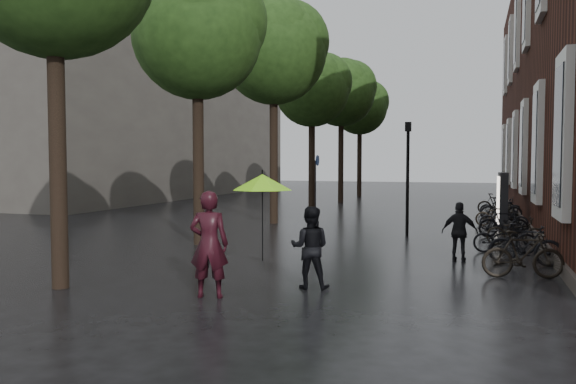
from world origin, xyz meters
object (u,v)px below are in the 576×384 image
at_px(person_black, 310,247).
at_px(parked_bicycles, 505,221).
at_px(pedestrian_walking, 460,232).
at_px(ad_lightbox, 502,201).
at_px(person_burgundy, 209,244).
at_px(lamp_post, 408,167).

bearing_deg(person_black, parked_bicycles, -119.95).
bearing_deg(pedestrian_walking, ad_lightbox, -96.25).
height_order(person_black, parked_bicycles, person_black).
relative_size(person_burgundy, pedestrian_walking, 1.32).
relative_size(person_black, lamp_post, 0.42).
height_order(person_burgundy, lamp_post, lamp_post).
xyz_separation_m(person_black, lamp_post, (0.92, 8.46, 1.48)).
relative_size(person_burgundy, lamp_post, 0.52).
relative_size(pedestrian_walking, lamp_post, 0.39).
relative_size(parked_bicycles, ad_lightbox, 7.57).
height_order(person_burgundy, pedestrian_walking, person_burgundy).
bearing_deg(parked_bicycles, pedestrian_walking, -102.79).
bearing_deg(person_black, lamp_post, -103.89).
relative_size(pedestrian_walking, ad_lightbox, 0.71).
height_order(parked_bicycles, lamp_post, lamp_post).
bearing_deg(parked_bicycles, person_burgundy, -116.53).
relative_size(person_burgundy, parked_bicycles, 0.12).
xyz_separation_m(parked_bicycles, ad_lightbox, (-0.03, 1.42, 0.57)).
relative_size(person_black, ad_lightbox, 0.77).
bearing_deg(person_burgundy, ad_lightbox, -127.83).
height_order(person_burgundy, person_black, person_burgundy).
bearing_deg(ad_lightbox, lamp_post, -138.51).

